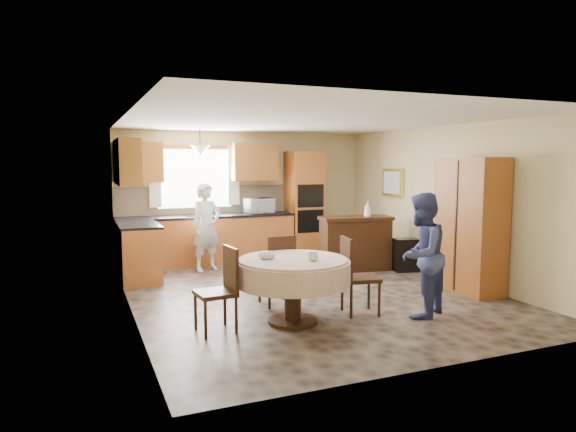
% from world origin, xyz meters
% --- Properties ---
extents(floor, '(5.00, 6.00, 0.01)m').
position_xyz_m(floor, '(0.00, 0.00, 0.00)').
color(floor, brown).
rests_on(floor, ground).
extents(ceiling, '(5.00, 6.00, 0.01)m').
position_xyz_m(ceiling, '(0.00, 0.00, 2.50)').
color(ceiling, white).
rests_on(ceiling, wall_back).
extents(wall_back, '(5.00, 0.02, 2.50)m').
position_xyz_m(wall_back, '(0.00, 3.00, 1.25)').
color(wall_back, tan).
rests_on(wall_back, floor).
extents(wall_front, '(5.00, 0.02, 2.50)m').
position_xyz_m(wall_front, '(0.00, -3.00, 1.25)').
color(wall_front, tan).
rests_on(wall_front, floor).
extents(wall_left, '(0.02, 6.00, 2.50)m').
position_xyz_m(wall_left, '(-2.50, 0.00, 1.25)').
color(wall_left, tan).
rests_on(wall_left, floor).
extents(wall_right, '(0.02, 6.00, 2.50)m').
position_xyz_m(wall_right, '(2.50, 0.00, 1.25)').
color(wall_right, tan).
rests_on(wall_right, floor).
extents(window, '(1.40, 0.03, 1.10)m').
position_xyz_m(window, '(-1.00, 2.98, 1.60)').
color(window, white).
rests_on(window, wall_back).
extents(curtain_left, '(0.22, 0.02, 1.15)m').
position_xyz_m(curtain_left, '(-1.75, 2.93, 1.65)').
color(curtain_left, white).
rests_on(curtain_left, wall_back).
extents(curtain_right, '(0.22, 0.02, 1.15)m').
position_xyz_m(curtain_right, '(-0.25, 2.93, 1.65)').
color(curtain_right, white).
rests_on(curtain_right, wall_back).
extents(base_cab_back, '(3.30, 0.60, 0.88)m').
position_xyz_m(base_cab_back, '(-0.85, 2.70, 0.44)').
color(base_cab_back, '#C46C34').
rests_on(base_cab_back, floor).
extents(counter_back, '(3.30, 0.64, 0.04)m').
position_xyz_m(counter_back, '(-0.85, 2.70, 0.90)').
color(counter_back, black).
rests_on(counter_back, base_cab_back).
extents(base_cab_left, '(0.60, 1.20, 0.88)m').
position_xyz_m(base_cab_left, '(-2.20, 1.80, 0.44)').
color(base_cab_left, '#C46C34').
rests_on(base_cab_left, floor).
extents(counter_left, '(0.64, 1.20, 0.04)m').
position_xyz_m(counter_left, '(-2.20, 1.80, 0.90)').
color(counter_left, black).
rests_on(counter_left, base_cab_left).
extents(backsplash, '(3.30, 0.02, 0.55)m').
position_xyz_m(backsplash, '(-0.85, 2.99, 1.18)').
color(backsplash, tan).
rests_on(backsplash, wall_back).
extents(wall_cab_left, '(0.85, 0.33, 0.72)m').
position_xyz_m(wall_cab_left, '(-2.05, 2.83, 1.91)').
color(wall_cab_left, '#A8662A').
rests_on(wall_cab_left, wall_back).
extents(wall_cab_right, '(0.90, 0.33, 0.72)m').
position_xyz_m(wall_cab_right, '(0.15, 2.83, 1.91)').
color(wall_cab_right, '#A8662A').
rests_on(wall_cab_right, wall_back).
extents(wall_cab_side, '(0.33, 1.20, 0.72)m').
position_xyz_m(wall_cab_side, '(-2.33, 1.80, 1.91)').
color(wall_cab_side, '#A8662A').
rests_on(wall_cab_side, wall_left).
extents(oven_tower, '(0.66, 0.62, 2.12)m').
position_xyz_m(oven_tower, '(1.15, 2.69, 1.06)').
color(oven_tower, '#C46C34').
rests_on(oven_tower, floor).
extents(oven_upper, '(0.56, 0.01, 0.45)m').
position_xyz_m(oven_upper, '(1.15, 2.38, 1.25)').
color(oven_upper, black).
rests_on(oven_upper, oven_tower).
extents(oven_lower, '(0.56, 0.01, 0.45)m').
position_xyz_m(oven_lower, '(1.15, 2.38, 0.75)').
color(oven_lower, black).
rests_on(oven_lower, oven_tower).
extents(pendant, '(0.36, 0.36, 0.18)m').
position_xyz_m(pendant, '(-1.00, 2.50, 2.12)').
color(pendant, beige).
rests_on(pendant, ceiling).
extents(sideboard, '(1.31, 0.69, 0.90)m').
position_xyz_m(sideboard, '(1.43, 1.11, 0.45)').
color(sideboard, '#391E0F').
rests_on(sideboard, floor).
extents(space_heater, '(0.48, 0.38, 0.58)m').
position_xyz_m(space_heater, '(2.20, 0.68, 0.29)').
color(space_heater, black).
rests_on(space_heater, floor).
extents(cupboard, '(0.52, 1.03, 1.98)m').
position_xyz_m(cupboard, '(2.22, -0.85, 0.99)').
color(cupboard, '#C46C34').
rests_on(cupboard, floor).
extents(dining_table, '(1.36, 1.36, 0.77)m').
position_xyz_m(dining_table, '(-0.77, -1.23, 0.60)').
color(dining_table, '#391E0F').
rests_on(dining_table, floor).
extents(chair_left, '(0.45, 0.45, 0.96)m').
position_xyz_m(chair_left, '(-1.63, -1.21, 0.53)').
color(chair_left, '#391E0F').
rests_on(chair_left, floor).
extents(chair_back, '(0.43, 0.43, 0.95)m').
position_xyz_m(chair_back, '(-0.65, -0.49, 0.53)').
color(chair_back, '#391E0F').
rests_on(chair_back, floor).
extents(chair_right, '(0.49, 0.49, 0.98)m').
position_xyz_m(chair_right, '(0.08, -1.21, 0.54)').
color(chair_right, '#391E0F').
rests_on(chair_right, floor).
extents(framed_picture, '(0.06, 0.64, 0.53)m').
position_xyz_m(framed_picture, '(2.47, 1.52, 1.52)').
color(framed_picture, gold).
rests_on(framed_picture, wall_right).
extents(microwave, '(0.57, 0.43, 0.29)m').
position_xyz_m(microwave, '(0.18, 2.65, 1.06)').
color(microwave, silver).
rests_on(microwave, counter_back).
extents(person_sink, '(0.65, 0.51, 1.54)m').
position_xyz_m(person_sink, '(-1.01, 2.07, 0.77)').
color(person_sink, silver).
rests_on(person_sink, floor).
extents(person_dining, '(0.94, 0.89, 1.54)m').
position_xyz_m(person_dining, '(0.80, -1.60, 0.77)').
color(person_dining, navy).
rests_on(person_dining, floor).
extents(bowl_sideboard, '(0.22, 0.22, 0.05)m').
position_xyz_m(bowl_sideboard, '(1.21, 1.11, 0.92)').
color(bowl_sideboard, '#B2B2B2').
rests_on(bowl_sideboard, sideboard).
extents(bottle_sideboard, '(0.15, 0.15, 0.32)m').
position_xyz_m(bottle_sideboard, '(1.67, 1.11, 1.06)').
color(bottle_sideboard, silver).
rests_on(bottle_sideboard, sideboard).
extents(cup_table, '(0.16, 0.16, 0.10)m').
position_xyz_m(cup_table, '(-0.61, -1.45, 0.82)').
color(cup_table, '#B2B2B2').
rests_on(cup_table, dining_table).
extents(bowl_table, '(0.27, 0.27, 0.07)m').
position_xyz_m(bowl_table, '(-1.05, -1.13, 0.81)').
color(bowl_table, '#B2B2B2').
rests_on(bowl_table, dining_table).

